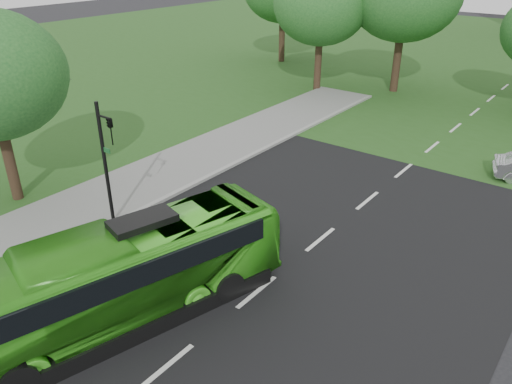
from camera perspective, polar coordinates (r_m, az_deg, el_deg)
ground at (r=15.25m, az=-4.63°, el=-15.04°), size 160.00×160.00×0.00m
street_surfaces at (r=33.66m, az=21.61°, el=7.33°), size 120.00×120.00×0.15m
tree_park_a at (r=38.17m, az=7.47°, el=20.56°), size 6.87×6.87×9.13m
bus at (r=15.09m, az=-15.84°, el=-9.55°), size 5.17×10.75×2.92m
traffic_light at (r=19.45m, az=-16.71°, el=3.89°), size 0.81×0.24×5.04m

